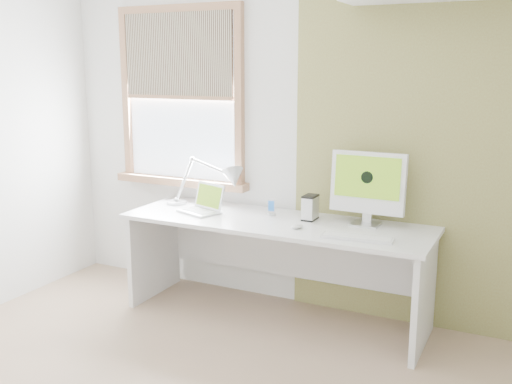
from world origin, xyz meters
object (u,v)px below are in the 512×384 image
Objects in this scene: desk at (279,245)px; imac at (368,184)px; laptop at (203,205)px; desk_lamp at (223,181)px; external_drive at (310,208)px.

imac is (0.60, 0.12, 0.48)m from desk.
desk is 6.17× the size of laptop.
imac is at bearing -2.02° from desk_lamp.
imac reaches higher than external_drive.
imac is (1.19, 0.19, 0.23)m from laptop.
imac reaches higher than desk_lamp.
imac reaches higher than laptop.
desk_lamp reaches higher than laptop.
external_drive is 0.44m from imac.
laptop is 0.81m from external_drive.
external_drive is at bearing 17.80° from desk.
external_drive is (0.76, -0.09, -0.11)m from desk_lamp.
laptop is at bearing -170.61° from external_drive.
imac is (0.39, 0.05, 0.19)m from external_drive.
desk_lamp is at bearing 163.53° from desk.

